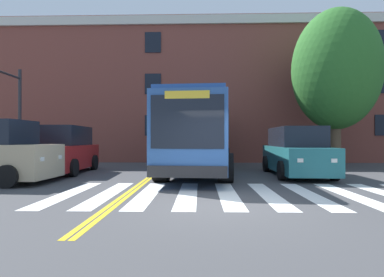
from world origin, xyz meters
name	(u,v)px	position (x,y,z in m)	size (l,w,h in m)	color
ground_plane	(219,205)	(0.00, 0.00, 0.00)	(120.00, 120.00, 0.00)	#424244
crosswalk	(248,194)	(0.91, 1.34, 0.00)	(10.94, 4.25, 0.01)	white
lane_line_yellow_inner	(172,160)	(-2.63, 15.34, 0.00)	(0.12, 36.00, 0.01)	gold
lane_line_yellow_outer	(174,160)	(-2.47, 15.34, 0.00)	(0.12, 36.00, 0.01)	gold
city_bus	(200,135)	(-0.49, 7.08, 1.80)	(3.48, 10.70, 3.32)	#2D5699
car_red_near_lane	(64,151)	(-6.86, 6.62, 1.05)	(2.40, 4.88, 2.20)	#AD1E1E
car_teal_far_lane	(296,152)	(3.71, 5.94, 1.01)	(2.32, 5.25, 2.11)	#236B70
car_black_behind_bus	(197,149)	(-0.74, 15.65, 0.83)	(2.20, 4.01, 1.80)	black
traffic_light_far_corner	(7,101)	(-9.75, 6.82, 3.43)	(0.35, 2.72, 5.19)	#28282D
street_tree_curbside_large	(336,70)	(7.07, 9.60, 5.46)	(6.25, 6.13, 8.85)	brown
building_facade	(160,95)	(-3.69, 16.41, 5.08)	(38.68, 6.76, 10.15)	brown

